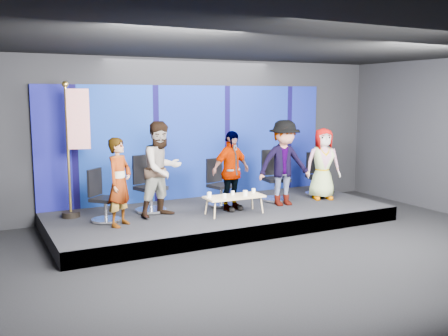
% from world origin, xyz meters
% --- Properties ---
extents(ground, '(10.00, 10.00, 0.00)m').
position_xyz_m(ground, '(0.00, 0.00, 0.00)').
color(ground, black).
rests_on(ground, ground).
extents(room_walls, '(10.02, 8.02, 3.51)m').
position_xyz_m(room_walls, '(0.00, 0.00, 2.43)').
color(room_walls, black).
rests_on(room_walls, ground).
extents(riser, '(7.00, 3.00, 0.30)m').
position_xyz_m(riser, '(0.00, 2.50, 0.15)').
color(riser, black).
rests_on(riser, ground).
extents(backdrop, '(7.00, 0.08, 2.60)m').
position_xyz_m(backdrop, '(0.00, 3.95, 1.60)').
color(backdrop, '#0D0753').
rests_on(backdrop, riser).
extents(chair_a, '(0.80, 0.80, 1.00)m').
position_xyz_m(chair_a, '(-2.43, 2.62, 0.63)').
color(chair_a, silver).
rests_on(chair_a, riser).
extents(panelist_a, '(0.70, 0.68, 1.62)m').
position_xyz_m(panelist_a, '(-2.23, 2.16, 1.11)').
color(panelist_a, black).
rests_on(panelist_a, riser).
extents(chair_b, '(0.82, 0.82, 1.16)m').
position_xyz_m(chair_b, '(-1.39, 3.01, 0.68)').
color(chair_b, silver).
rests_on(chair_b, riser).
extents(panelist_b, '(1.09, 0.95, 1.88)m').
position_xyz_m(panelist_b, '(-1.29, 2.51, 1.24)').
color(panelist_b, black).
rests_on(panelist_b, riser).
extents(chair_c, '(0.71, 0.71, 1.02)m').
position_xyz_m(chair_c, '(0.15, 2.85, 0.64)').
color(chair_c, silver).
rests_on(chair_c, riser).
extents(panelist_c, '(1.04, 0.64, 1.66)m').
position_xyz_m(panelist_c, '(0.16, 2.34, 1.13)').
color(panelist_c, black).
rests_on(panelist_c, riser).
extents(chair_d, '(0.72, 0.72, 1.15)m').
position_xyz_m(chair_d, '(1.51, 2.76, 0.68)').
color(chair_d, silver).
rests_on(chair_d, riser).
extents(panelist_d, '(1.27, 0.82, 1.86)m').
position_xyz_m(panelist_d, '(1.42, 2.26, 1.23)').
color(panelist_d, black).
rests_on(panelist_d, riser).
extents(chair_e, '(0.73, 0.73, 1.01)m').
position_xyz_m(chair_e, '(2.78, 2.88, 0.63)').
color(chair_e, silver).
rests_on(chair_e, riser).
extents(panelist_e, '(0.93, 0.76, 1.64)m').
position_xyz_m(panelist_e, '(2.59, 2.41, 1.12)').
color(panelist_e, black).
rests_on(panelist_e, riser).
extents(coffee_table, '(1.21, 0.53, 0.37)m').
position_xyz_m(coffee_table, '(0.07, 2.03, 0.64)').
color(coffee_table, '#A2875E').
rests_on(coffee_table, riser).
extents(mug_a, '(0.09, 0.09, 0.10)m').
position_xyz_m(mug_a, '(-0.44, 2.13, 0.72)').
color(mug_a, silver).
rests_on(mug_a, coffee_table).
extents(mug_b, '(0.07, 0.07, 0.09)m').
position_xyz_m(mug_b, '(-0.20, 1.92, 0.71)').
color(mug_b, silver).
rests_on(mug_b, coffee_table).
extents(mug_c, '(0.07, 0.07, 0.09)m').
position_xyz_m(mug_c, '(0.08, 2.11, 0.71)').
color(mug_c, silver).
rests_on(mug_c, coffee_table).
extents(mug_d, '(0.09, 0.09, 0.11)m').
position_xyz_m(mug_d, '(0.27, 1.93, 0.72)').
color(mug_d, silver).
rests_on(mug_d, coffee_table).
extents(mug_e, '(0.08, 0.08, 0.09)m').
position_xyz_m(mug_e, '(0.57, 2.12, 0.72)').
color(mug_e, silver).
rests_on(mug_e, coffee_table).
extents(flag_stand, '(0.59, 0.35, 2.65)m').
position_xyz_m(flag_stand, '(-2.80, 3.20, 1.70)').
color(flag_stand, black).
rests_on(flag_stand, riser).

